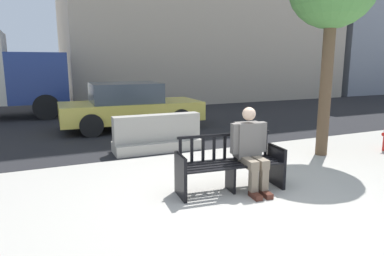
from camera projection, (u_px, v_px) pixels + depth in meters
ground_plane at (235, 197)px, 5.18m from camera, size 200.00×200.00×0.00m
street_asphalt at (117, 116)px, 12.99m from camera, size 120.00×12.00×0.01m
street_bench at (230, 166)px, 5.37m from camera, size 1.73×0.68×0.88m
seated_person at (250, 147)px, 5.36m from camera, size 0.59×0.75×1.31m
jersey_barrier_centre at (157, 136)px, 7.83m from camera, size 2.01×0.71×0.84m
car_taxi_near at (130, 106)px, 10.43m from camera, size 4.22×2.00×1.40m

